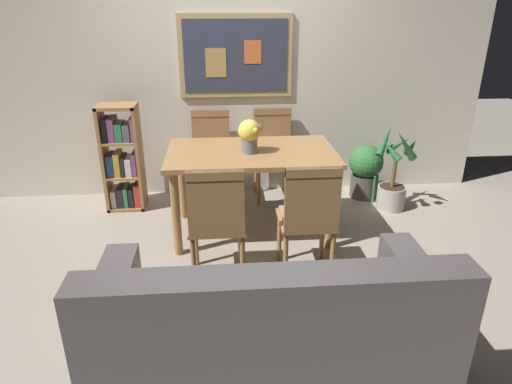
{
  "coord_description": "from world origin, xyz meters",
  "views": [
    {
      "loc": [
        -0.13,
        -3.09,
        1.92
      ],
      "look_at": [
        0.11,
        -0.13,
        0.65
      ],
      "focal_mm": 31.56,
      "sensor_mm": 36.0,
      "label": 1
    }
  ],
  "objects_px": {
    "dining_chair_far_right": "(273,147)",
    "bookshelf": "(123,160)",
    "dining_chair_near_left": "(216,216)",
    "leather_couch": "(270,332)",
    "dining_table": "(251,163)",
    "dining_chair_near_right": "(309,213)",
    "dining_chair_far_left": "(211,149)",
    "potted_ivy": "(365,170)",
    "flower_vase": "(250,134)",
    "potted_palm": "(393,180)"
  },
  "relations": [
    {
      "from": "dining_chair_far_right",
      "to": "dining_chair_near_left",
      "type": "height_order",
      "value": "same"
    },
    {
      "from": "dining_chair_near_left",
      "to": "potted_palm",
      "type": "xyz_separation_m",
      "value": [
        1.72,
        1.15,
        -0.24
      ]
    },
    {
      "from": "flower_vase",
      "to": "dining_chair_far_right",
      "type": "bearing_deg",
      "value": 70.68
    },
    {
      "from": "dining_chair_far_right",
      "to": "dining_chair_far_left",
      "type": "height_order",
      "value": "same"
    },
    {
      "from": "dining_chair_far_right",
      "to": "bookshelf",
      "type": "height_order",
      "value": "bookshelf"
    },
    {
      "from": "dining_chair_near_left",
      "to": "dining_chair_near_right",
      "type": "relative_size",
      "value": 1.0
    },
    {
      "from": "potted_ivy",
      "to": "dining_chair_near_right",
      "type": "bearing_deg",
      "value": -121.38
    },
    {
      "from": "dining_chair_far_left",
      "to": "flower_vase",
      "type": "relative_size",
      "value": 3.29
    },
    {
      "from": "dining_chair_near_right",
      "to": "flower_vase",
      "type": "bearing_deg",
      "value": 117.12
    },
    {
      "from": "leather_couch",
      "to": "potted_ivy",
      "type": "height_order",
      "value": "leather_couch"
    },
    {
      "from": "dining_chair_near_right",
      "to": "bookshelf",
      "type": "height_order",
      "value": "bookshelf"
    },
    {
      "from": "dining_chair_near_left",
      "to": "bookshelf",
      "type": "distance_m",
      "value": 1.66
    },
    {
      "from": "dining_chair_far_right",
      "to": "potted_ivy",
      "type": "xyz_separation_m",
      "value": [
        0.95,
        -0.11,
        -0.24
      ]
    },
    {
      "from": "bookshelf",
      "to": "potted_ivy",
      "type": "relative_size",
      "value": 1.78
    },
    {
      "from": "dining_chair_near_left",
      "to": "bookshelf",
      "type": "relative_size",
      "value": 0.88
    },
    {
      "from": "dining_chair_far_right",
      "to": "dining_chair_near_left",
      "type": "bearing_deg",
      "value": -110.23
    },
    {
      "from": "dining_chair_near_right",
      "to": "bookshelf",
      "type": "distance_m",
      "value": 2.08
    },
    {
      "from": "dining_chair_far_left",
      "to": "potted_palm",
      "type": "xyz_separation_m",
      "value": [
        1.77,
        -0.39,
        -0.24
      ]
    },
    {
      "from": "dining_table",
      "to": "potted_ivy",
      "type": "height_order",
      "value": "dining_table"
    },
    {
      "from": "dining_chair_near_left",
      "to": "flower_vase",
      "type": "xyz_separation_m",
      "value": [
        0.28,
        0.73,
        0.38
      ]
    },
    {
      "from": "dining_chair_near_left",
      "to": "flower_vase",
      "type": "height_order",
      "value": "flower_vase"
    },
    {
      "from": "leather_couch",
      "to": "dining_chair_far_right",
      "type": "bearing_deg",
      "value": 83.02
    },
    {
      "from": "dining_chair_far_left",
      "to": "bookshelf",
      "type": "height_order",
      "value": "bookshelf"
    },
    {
      "from": "dining_chair_far_left",
      "to": "bookshelf",
      "type": "bearing_deg",
      "value": -170.29
    },
    {
      "from": "dining_chair_far_left",
      "to": "potted_ivy",
      "type": "relative_size",
      "value": 1.57
    },
    {
      "from": "bookshelf",
      "to": "potted_palm",
      "type": "xyz_separation_m",
      "value": [
        2.62,
        -0.25,
        -0.19
      ]
    },
    {
      "from": "dining_chair_far_right",
      "to": "dining_table",
      "type": "bearing_deg",
      "value": -109.33
    },
    {
      "from": "dining_chair_far_right",
      "to": "bookshelf",
      "type": "relative_size",
      "value": 0.88
    },
    {
      "from": "dining_chair_far_right",
      "to": "flower_vase",
      "type": "xyz_separation_m",
      "value": [
        -0.3,
        -0.85,
        0.38
      ]
    },
    {
      "from": "dining_table",
      "to": "leather_couch",
      "type": "height_order",
      "value": "leather_couch"
    },
    {
      "from": "dining_chair_far_right",
      "to": "leather_couch",
      "type": "height_order",
      "value": "dining_chair_far_right"
    },
    {
      "from": "potted_palm",
      "to": "flower_vase",
      "type": "height_order",
      "value": "flower_vase"
    },
    {
      "from": "dining_chair_far_left",
      "to": "leather_couch",
      "type": "distance_m",
      "value": 2.52
    },
    {
      "from": "dining_chair_far_left",
      "to": "flower_vase",
      "type": "distance_m",
      "value": 0.96
    },
    {
      "from": "potted_palm",
      "to": "bookshelf",
      "type": "bearing_deg",
      "value": 174.65
    },
    {
      "from": "dining_chair_far_right",
      "to": "dining_chair_far_left",
      "type": "relative_size",
      "value": 1.0
    },
    {
      "from": "dining_chair_near_left",
      "to": "leather_couch",
      "type": "height_order",
      "value": "dining_chair_near_left"
    },
    {
      "from": "dining_chair_far_right",
      "to": "dining_chair_near_right",
      "type": "bearing_deg",
      "value": -87.39
    },
    {
      "from": "bookshelf",
      "to": "flower_vase",
      "type": "distance_m",
      "value": 1.43
    },
    {
      "from": "leather_couch",
      "to": "potted_ivy",
      "type": "relative_size",
      "value": 3.11
    },
    {
      "from": "dining_chair_near_right",
      "to": "leather_couch",
      "type": "distance_m",
      "value": 1.05
    },
    {
      "from": "bookshelf",
      "to": "dining_chair_far_left",
      "type": "bearing_deg",
      "value": 9.71
    },
    {
      "from": "dining_chair_near_left",
      "to": "dining_chair_far_left",
      "type": "xyz_separation_m",
      "value": [
        -0.05,
        1.54,
        0.0
      ]
    },
    {
      "from": "dining_table",
      "to": "dining_chair_near_right",
      "type": "relative_size",
      "value": 1.55
    },
    {
      "from": "dining_chair_far_right",
      "to": "dining_chair_far_left",
      "type": "xyz_separation_m",
      "value": [
        -0.63,
        -0.03,
        0.0
      ]
    },
    {
      "from": "dining_chair_near_right",
      "to": "potted_ivy",
      "type": "relative_size",
      "value": 1.57
    },
    {
      "from": "flower_vase",
      "to": "dining_chair_far_left",
      "type": "bearing_deg",
      "value": 112.35
    },
    {
      "from": "flower_vase",
      "to": "dining_chair_near_right",
      "type": "bearing_deg",
      "value": -62.88
    },
    {
      "from": "bookshelf",
      "to": "potted_ivy",
      "type": "xyz_separation_m",
      "value": [
        2.44,
        0.06,
        -0.19
      ]
    },
    {
      "from": "potted_palm",
      "to": "dining_chair_near_left",
      "type": "bearing_deg",
      "value": -146.22
    }
  ]
}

